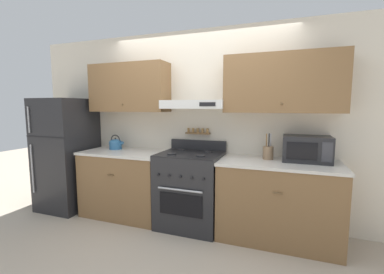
# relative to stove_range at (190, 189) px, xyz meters

# --- Properties ---
(ground_plane) EXTENTS (16.00, 16.00, 0.00)m
(ground_plane) POSITION_rel_stove_range_xyz_m (0.00, -0.33, -0.48)
(ground_plane) COLOR #B2A38E
(wall_back) EXTENTS (5.20, 0.46, 2.55)m
(wall_back) POSITION_rel_stove_range_xyz_m (0.04, 0.30, 0.97)
(wall_back) COLOR beige
(wall_back) RESTS_ON ground_plane
(counter_left) EXTENTS (1.18, 0.67, 0.91)m
(counter_left) POSITION_rel_stove_range_xyz_m (-0.98, 0.01, -0.02)
(counter_left) COLOR brown
(counter_left) RESTS_ON ground_plane
(counter_right) EXTENTS (1.34, 0.67, 0.91)m
(counter_right) POSITION_rel_stove_range_xyz_m (1.06, 0.01, -0.02)
(counter_right) COLOR brown
(counter_right) RESTS_ON ground_plane
(stove_range) EXTENTS (0.78, 0.69, 1.08)m
(stove_range) POSITION_rel_stove_range_xyz_m (0.00, 0.00, 0.00)
(stove_range) COLOR #232326
(stove_range) RESTS_ON ground_plane
(refrigerator) EXTENTS (0.68, 0.76, 1.65)m
(refrigerator) POSITION_rel_stove_range_xyz_m (-1.98, -0.04, 0.35)
(refrigerator) COLOR #232326
(refrigerator) RESTS_ON ground_plane
(tea_kettle) EXTENTS (0.23, 0.18, 0.21)m
(tea_kettle) POSITION_rel_stove_range_xyz_m (-1.22, 0.13, 0.51)
(tea_kettle) COLOR teal
(tea_kettle) RESTS_ON counter_left
(microwave) EXTENTS (0.51, 0.36, 0.29)m
(microwave) POSITION_rel_stove_range_xyz_m (1.35, 0.15, 0.58)
(microwave) COLOR #232326
(microwave) RESTS_ON counter_right
(utensil_crock) EXTENTS (0.12, 0.12, 0.31)m
(utensil_crock) POSITION_rel_stove_range_xyz_m (0.93, 0.13, 0.52)
(utensil_crock) COLOR #8E7051
(utensil_crock) RESTS_ON counter_right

